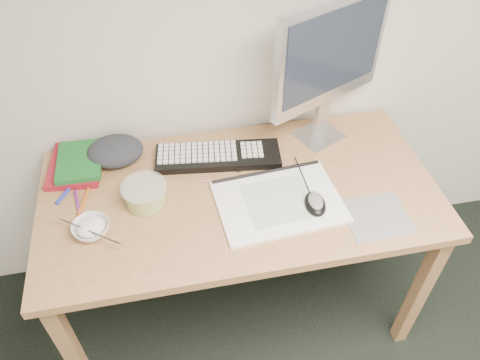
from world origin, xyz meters
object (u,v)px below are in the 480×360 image
(monitor, at_px, (331,57))
(desk, at_px, (240,206))
(keyboard, at_px, (218,156))
(sketchpad, at_px, (279,202))
(rice_bowl, at_px, (91,229))

(monitor, bearing_deg, desk, -172.12)
(desk, xyz_separation_m, keyboard, (-0.05, 0.18, 0.10))
(keyboard, bearing_deg, desk, -68.00)
(sketchpad, bearing_deg, monitor, 48.00)
(sketchpad, height_order, rice_bowl, rice_bowl)
(sketchpad, xyz_separation_m, rice_bowl, (-0.63, -0.01, 0.01))
(keyboard, bearing_deg, sketchpad, -50.50)
(desk, relative_size, keyboard, 3.00)
(keyboard, distance_m, rice_bowl, 0.53)
(desk, xyz_separation_m, rice_bowl, (-0.51, -0.09, 0.10))
(monitor, bearing_deg, sketchpad, -152.59)
(desk, height_order, rice_bowl, rice_bowl)
(keyboard, relative_size, rice_bowl, 3.87)
(rice_bowl, bearing_deg, desk, 10.04)
(desk, height_order, monitor, monitor)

